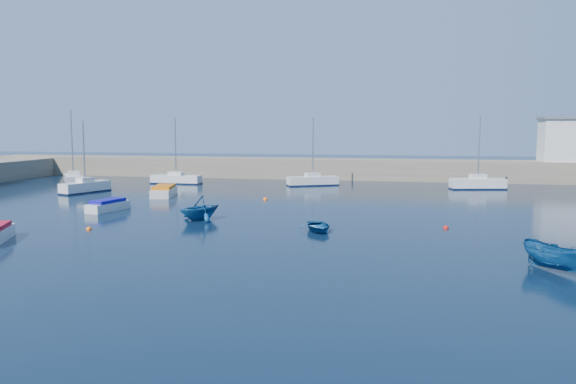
% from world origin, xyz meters
% --- Properties ---
extents(ground, '(220.00, 220.00, 0.00)m').
position_xyz_m(ground, '(0.00, 0.00, 0.00)').
color(ground, black).
rests_on(ground, ground).
extents(back_wall, '(96.00, 4.50, 2.60)m').
position_xyz_m(back_wall, '(0.00, 46.00, 1.30)').
color(back_wall, '#7A705D').
rests_on(back_wall, ground).
extents(sailboat_3, '(3.20, 5.61, 7.32)m').
position_xyz_m(sailboat_3, '(-23.11, 25.56, 0.62)').
color(sailboat_3, silver).
rests_on(sailboat_3, ground).
extents(sailboat_4, '(5.32, 6.44, 8.66)m').
position_xyz_m(sailboat_4, '(-29.32, 33.22, 0.60)').
color(sailboat_4, silver).
rests_on(sailboat_4, ground).
extents(sailboat_5, '(5.99, 1.77, 7.88)m').
position_xyz_m(sailboat_5, '(-17.58, 36.04, 0.57)').
color(sailboat_5, silver).
rests_on(sailboat_5, ground).
extents(sailboat_6, '(5.96, 4.12, 7.77)m').
position_xyz_m(sailboat_6, '(-1.34, 37.24, 0.58)').
color(sailboat_6, silver).
rests_on(sailboat_6, ground).
extents(sailboat_7, '(6.05, 2.89, 7.86)m').
position_xyz_m(sailboat_7, '(16.81, 37.06, 0.65)').
color(sailboat_7, silver).
rests_on(sailboat_7, ground).
extents(motorboat_1, '(2.16, 4.04, 0.94)m').
position_xyz_m(motorboat_1, '(-14.34, 14.45, 0.44)').
color(motorboat_1, silver).
rests_on(motorboat_1, ground).
extents(motorboat_2, '(2.90, 5.35, 1.05)m').
position_xyz_m(motorboat_2, '(-14.04, 24.59, 0.49)').
color(motorboat_2, silver).
rests_on(motorboat_2, ground).
extents(dinghy_center, '(3.08, 3.60, 0.63)m').
position_xyz_m(dinghy_center, '(3.51, 9.10, 0.31)').
color(dinghy_center, navy).
rests_on(dinghy_center, ground).
extents(dinghy_left, '(4.33, 4.47, 1.80)m').
position_xyz_m(dinghy_left, '(-5.55, 11.72, 0.90)').
color(dinghy_left, navy).
rests_on(dinghy_left, ground).
extents(dinghy_right, '(3.16, 3.67, 1.37)m').
position_xyz_m(dinghy_right, '(15.86, 1.25, 0.69)').
color(dinghy_right, navy).
rests_on(dinghy_right, ground).
extents(buoy_0, '(0.39, 0.39, 0.39)m').
position_xyz_m(buoy_0, '(-11.33, 6.60, 0.00)').
color(buoy_0, '#FF5D0D').
rests_on(buoy_0, ground).
extents(buoy_1, '(0.40, 0.40, 0.40)m').
position_xyz_m(buoy_1, '(11.70, 11.78, 0.00)').
color(buoy_1, '#B3180D').
rests_on(buoy_1, ground).
extents(buoy_2, '(0.50, 0.50, 0.50)m').
position_xyz_m(buoy_2, '(16.47, 6.12, 0.00)').
color(buoy_2, '#FF5D0D').
rests_on(buoy_2, ground).
extents(buoy_3, '(0.46, 0.46, 0.46)m').
position_xyz_m(buoy_3, '(-3.61, 23.76, 0.00)').
color(buoy_3, '#FF5D0D').
rests_on(buoy_3, ground).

